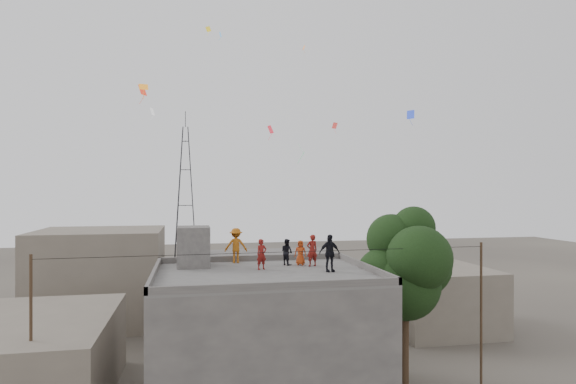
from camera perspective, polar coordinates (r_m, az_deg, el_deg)
name	(u,v)px	position (r m, az deg, el deg)	size (l,w,h in m)	color
main_building	(264,339)	(23.28, -2.83, -16.97)	(10.00, 8.00, 6.10)	#4B4846
parapet	(264,270)	(22.55, -2.83, -9.17)	(10.00, 8.00, 0.30)	#4B4846
stair_head_box	(194,247)	(24.76, -11.13, -6.36)	(1.60, 1.80, 2.00)	#4B4846
neighbor_west	(20,363)	(26.40, -29.15, -17.29)	(8.00, 10.00, 4.00)	#685F52
neighbor_north	(263,289)	(37.14, -3.02, -11.38)	(12.00, 9.00, 5.00)	#4B4846
neighbor_northwest	(100,276)	(39.11, -21.39, -9.31)	(9.00, 8.00, 7.00)	#685F52
neighbor_east	(435,297)	(37.20, 16.99, -11.83)	(7.00, 8.00, 4.40)	#685F52
tree	(407,266)	(25.29, 13.89, -8.50)	(4.90, 4.60, 9.10)	black
utility_line	(280,329)	(21.95, -0.98, -15.91)	(20.12, 0.62, 7.40)	black
transmission_tower	(185,198)	(62.01, -12.06, -0.67)	(2.97, 2.97, 20.01)	black
person_red_adult	(312,250)	(24.43, 2.87, -6.93)	(0.58, 0.38, 1.59)	maroon
person_orange_child	(300,253)	(24.82, 1.48, -7.20)	(0.62, 0.40, 1.26)	#B43D14
person_dark_child	(287,252)	(24.81, -0.14, -7.11)	(0.65, 0.51, 1.34)	black
person_dark_adult	(329,253)	(22.80, 4.94, -7.22)	(1.03, 0.43, 1.75)	black
person_orange_adult	(236,245)	(25.67, -6.19, -6.32)	(1.18, 0.68, 1.83)	#A85813
person_red_child	(262,254)	(23.40, -3.15, -7.39)	(0.54, 0.35, 1.47)	maroon
kites	(248,93)	(29.07, -4.79, 11.56)	(16.66, 17.22, 11.39)	red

